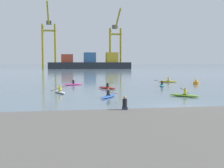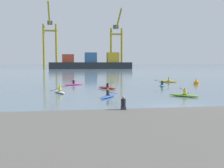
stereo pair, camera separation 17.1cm
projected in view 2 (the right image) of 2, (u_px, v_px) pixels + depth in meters
The scene contains 13 objects.
ground_plane at pixel (176, 106), 23.04m from camera, with size 800.00×800.00×0.00m, color slate.
container_barge at pixel (91, 63), 147.97m from camera, with size 42.87×8.59×8.67m.
gantry_crane_west at pixel (50, 38), 158.22m from camera, with size 8.16×15.48×35.74m.
gantry_crane_west_mid at pixel (117, 40), 159.06m from camera, with size 7.32×19.05×31.54m.
channel_buoy at pixel (197, 82), 45.60m from camera, with size 0.90×0.90×1.00m.
kayak_red at pixel (107, 87), 38.15m from camera, with size 2.45×3.12×0.95m.
kayak_blue at pixel (108, 96), 28.70m from camera, with size 2.25×3.23×0.95m.
kayak_magenta at pixel (74, 84), 44.29m from camera, with size 3.24×2.23×0.95m.
kayak_white at pixel (60, 92), 32.83m from camera, with size 2.13×3.42×0.98m.
kayak_lime at pixel (184, 95), 29.47m from camera, with size 2.71×2.94×1.06m.
kayak_teal at pixel (162, 85), 42.13m from camera, with size 2.12×3.42×0.98m.
kayak_yellow at pixel (168, 81), 50.59m from camera, with size 3.19×2.33×0.98m.
seated_onlooker at pixel (123, 104), 18.15m from camera, with size 0.32×0.30×0.90m.
Camera 2 is at (-8.81, -21.70, 3.64)m, focal length 45.10 mm.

